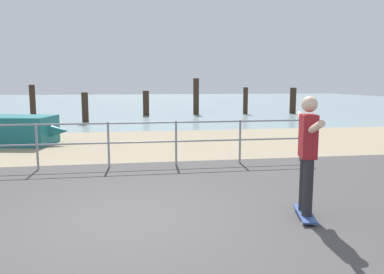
# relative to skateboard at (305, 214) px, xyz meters

# --- Properties ---
(ground_plane) EXTENTS (24.00, 10.00, 0.04)m
(ground_plane) POSITION_rel_skateboard_xyz_m (-2.55, -0.85, -0.07)
(ground_plane) COLOR #474444
(ground_plane) RESTS_ON ground
(beach_strip) EXTENTS (24.00, 6.00, 0.04)m
(beach_strip) POSITION_rel_skateboard_xyz_m (-2.55, 7.15, -0.07)
(beach_strip) COLOR tan
(beach_strip) RESTS_ON ground
(sea_surface) EXTENTS (72.00, 50.00, 0.04)m
(sea_surface) POSITION_rel_skateboard_xyz_m (-2.55, 35.15, -0.07)
(sea_surface) COLOR #849EA3
(sea_surface) RESTS_ON ground
(railing_fence) EXTENTS (10.74, 0.05, 1.05)m
(railing_fence) POSITION_rel_skateboard_xyz_m (-3.68, 3.75, 0.63)
(railing_fence) COLOR gray
(railing_fence) RESTS_ON ground
(skateboard) EXTENTS (0.39, 0.82, 0.08)m
(skateboard) POSITION_rel_skateboard_xyz_m (0.00, 0.00, 0.00)
(skateboard) COLOR #334C8C
(skateboard) RESTS_ON ground
(skateboarder) EXTENTS (0.45, 1.42, 1.65)m
(skateboarder) POSITION_rel_skateboard_xyz_m (-0.00, 0.00, 0.95)
(skateboarder) COLOR #26262B
(skateboarder) RESTS_ON skateboard
(groyne_post_0) EXTENTS (0.30, 0.30, 1.82)m
(groyne_post_0) POSITION_rel_skateboard_xyz_m (-7.55, 16.69, 0.84)
(groyne_post_0) COLOR #332319
(groyne_post_0) RESTS_ON ground
(groyne_post_1) EXTENTS (0.31, 0.31, 1.47)m
(groyne_post_1) POSITION_rel_skateboard_xyz_m (-4.51, 13.75, 0.67)
(groyne_post_1) COLOR #332319
(groyne_post_1) RESTS_ON ground
(groyne_post_2) EXTENTS (0.36, 0.36, 1.46)m
(groyne_post_2) POSITION_rel_skateboard_xyz_m (-1.47, 17.68, 0.66)
(groyne_post_2) COLOR #332319
(groyne_post_2) RESTS_ON ground
(groyne_post_3) EXTENTS (0.35, 0.35, 2.19)m
(groyne_post_3) POSITION_rel_skateboard_xyz_m (1.57, 17.98, 1.03)
(groyne_post_3) COLOR #332319
(groyne_post_3) RESTS_ON ground
(groyne_post_4) EXTENTS (0.29, 0.29, 1.65)m
(groyne_post_4) POSITION_rel_skateboard_xyz_m (4.61, 17.75, 0.76)
(groyne_post_4) COLOR #332319
(groyne_post_4) RESTS_ON ground
(groyne_post_5) EXTENTS (0.39, 0.39, 1.62)m
(groyne_post_5) POSITION_rel_skateboard_xyz_m (7.65, 17.64, 0.74)
(groyne_post_5) COLOR #332319
(groyne_post_5) RESTS_ON ground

